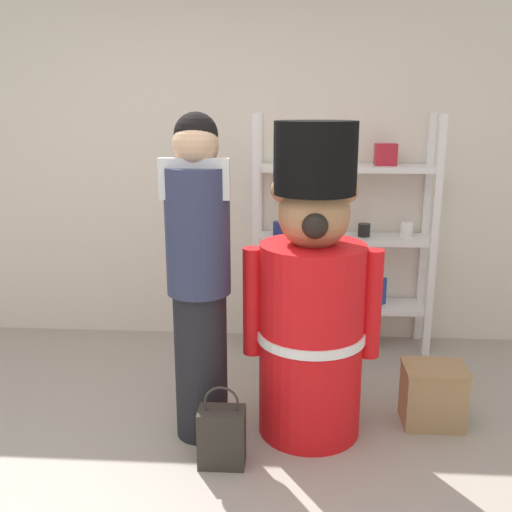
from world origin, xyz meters
name	(u,v)px	position (x,y,z in m)	size (l,w,h in m)	color
back_wall	(220,167)	(0.00, 2.20, 1.30)	(6.40, 0.12, 2.60)	silver
merchandise_shelf	(342,233)	(0.91, 1.98, 0.86)	(1.28, 0.35, 1.70)	white
teddy_bear_guard	(312,302)	(0.65, 0.77, 0.75)	(0.73, 0.57, 1.68)	red
person_shopper	(199,274)	(0.07, 0.70, 0.91)	(0.34, 0.33, 1.72)	black
shopping_bag	(222,436)	(0.21, 0.42, 0.16)	(0.23, 0.15, 0.43)	#332D28
display_crate	(433,395)	(1.35, 0.87, 0.18)	(0.34, 0.26, 0.35)	#9E7A51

